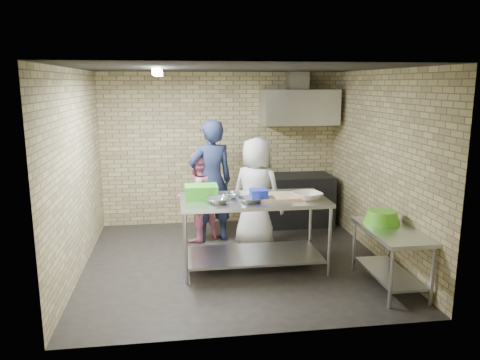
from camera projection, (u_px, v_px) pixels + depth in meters
The scene contains 26 objects.
floor at pixel (235, 261), 6.69m from camera, with size 4.20×4.20×0.00m, color black.
ceiling at pixel (235, 68), 6.14m from camera, with size 4.20×4.20×0.00m, color black.
back_wall at pixel (220, 149), 8.35m from camera, with size 4.20×0.06×2.70m, color tan.
front_wall at pixel (262, 206), 4.48m from camera, with size 4.20×0.06×2.70m, color tan.
left_wall at pixel (77, 173), 6.13m from camera, with size 0.06×4.00×2.70m, color tan.
right_wall at pixel (380, 165), 6.70m from camera, with size 0.06×4.00×2.70m, color tan.
prep_table at pixel (254, 233), 6.40m from camera, with size 1.97×0.98×0.98m, color silver.
side_counter at pixel (390, 258), 5.80m from camera, with size 0.60×1.20×0.75m, color silver.
stove at pixel (297, 200), 8.38m from camera, with size 1.20×0.70×0.90m, color black.
range_hood at pixel (299, 107), 8.10m from camera, with size 1.30×0.60×0.60m, color silver.
hood_duct at pixel (297, 81), 8.15m from camera, with size 0.35×0.30×0.30m, color #A5A8AD.
wall_shelf at pixel (312, 116), 8.36m from camera, with size 0.80×0.20×0.04m, color #3F2B19.
fluorescent_fixture at pixel (158, 73), 6.01m from camera, with size 0.10×1.25×0.08m, color white.
green_crate at pixel (201, 192), 6.30m from camera, with size 0.44×0.33×0.18m, color green.
blue_tub at pixel (259, 195), 6.19m from camera, with size 0.22×0.22×0.14m, color #172AAE.
cutting_board at pixel (279, 196), 6.32m from camera, with size 0.60×0.46×0.03m, color tan.
mixing_bowl_a at pixel (218, 200), 6.02m from camera, with size 0.31×0.31×0.08m, color #AFB1B6.
mixing_bowl_b at pixel (231, 195), 6.29m from camera, with size 0.23×0.23×0.07m, color #ACAEB3.
mixing_bowl_c at pixel (249, 200), 6.06m from camera, with size 0.28×0.28×0.07m, color #ADAEB4.
ceramic_bowl at pixel (307, 196), 6.24m from camera, with size 0.38×0.38×0.09m, color beige.
green_basin at pixel (382, 217), 5.94m from camera, with size 0.46×0.46×0.17m, color #59C626, non-canonical shape.
bottle_red at pixel (299, 110), 8.30m from camera, with size 0.07×0.07×0.18m, color #B22619.
bottle_green at pixel (321, 111), 8.36m from camera, with size 0.06×0.06×0.15m, color green.
man_navy at pixel (211, 181), 7.39m from camera, with size 0.71×0.47×1.96m, color #141834.
woman_pink at pixel (198, 197), 7.46m from camera, with size 0.71×0.55×1.45m, color pink.
woman_white at pixel (256, 193), 7.19m from camera, with size 0.83×0.54×1.71m, color silver.
Camera 1 is at (-0.82, -6.26, 2.51)m, focal length 34.93 mm.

